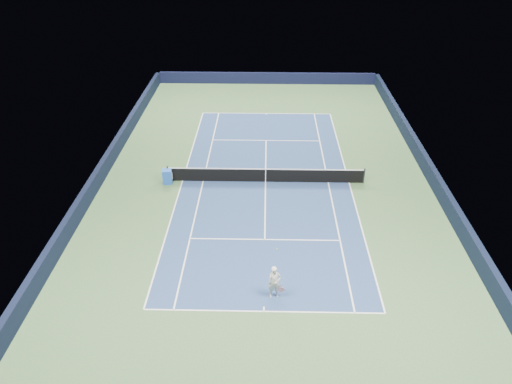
{
  "coord_description": "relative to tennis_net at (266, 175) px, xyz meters",
  "views": [
    {
      "loc": [
        0.02,
        -28.49,
        16.26
      ],
      "look_at": [
        -0.56,
        -3.0,
        1.0
      ],
      "focal_mm": 35.0,
      "sensor_mm": 36.0,
      "label": 1
    }
  ],
  "objects": [
    {
      "name": "baseline_far",
      "position": [
        0.0,
        11.88,
        -0.5
      ],
      "size": [
        10.97,
        0.08,
        0.0
      ],
      "primitive_type": "cube",
      "color": "white",
      "rests_on": "ground"
    },
    {
      "name": "wall_left",
      "position": [
        -10.82,
        0.0,
        0.05
      ],
      "size": [
        0.35,
        40.0,
        1.1
      ],
      "primitive_type": "cube",
      "color": "black",
      "rests_on": "ground"
    },
    {
      "name": "baseline_near",
      "position": [
        0.0,
        -11.88,
        -0.5
      ],
      "size": [
        10.97,
        0.08,
        0.0
      ],
      "primitive_type": "cube",
      "color": "white",
      "rests_on": "ground"
    },
    {
      "name": "ground",
      "position": [
        0.0,
        0.0,
        -0.5
      ],
      "size": [
        40.0,
        40.0,
        0.0
      ],
      "primitive_type": "plane",
      "color": "#3B5D32",
      "rests_on": "ground"
    },
    {
      "name": "sideline_doubles_right",
      "position": [
        5.49,
        0.0,
        -0.5
      ],
      "size": [
        0.08,
        23.77,
        0.0
      ],
      "primitive_type": "cube",
      "color": "white",
      "rests_on": "ground"
    },
    {
      "name": "sideline_doubles_left",
      "position": [
        -5.49,
        0.0,
        -0.5
      ],
      "size": [
        0.08,
        23.77,
        0.0
      ],
      "primitive_type": "cube",
      "color": "white",
      "rests_on": "ground"
    },
    {
      "name": "center_mark_near",
      "position": [
        0.0,
        -11.73,
        -0.5
      ],
      "size": [
        0.08,
        0.3,
        0.0
      ],
      "primitive_type": "cube",
      "color": "white",
      "rests_on": "ground"
    },
    {
      "name": "tennis_player",
      "position": [
        0.48,
        -10.87,
        0.35
      ],
      "size": [
        0.81,
        1.29,
        2.05
      ],
      "color": "silver",
      "rests_on": "ground"
    },
    {
      "name": "sponsor_cube",
      "position": [
        -6.4,
        -0.32,
        -0.02
      ],
      "size": [
        0.66,
        0.61,
        0.97
      ],
      "color": "blue",
      "rests_on": "ground"
    },
    {
      "name": "sideline_singles_left",
      "position": [
        -4.12,
        0.0,
        -0.5
      ],
      "size": [
        0.08,
        23.77,
        0.0
      ],
      "primitive_type": "cube",
      "color": "white",
      "rests_on": "ground"
    },
    {
      "name": "wall_far",
      "position": [
        0.0,
        19.82,
        0.05
      ],
      "size": [
        22.0,
        0.35,
        1.1
      ],
      "primitive_type": "cube",
      "color": "black",
      "rests_on": "ground"
    },
    {
      "name": "center_mark_far",
      "position": [
        0.0,
        11.73,
        -0.5
      ],
      "size": [
        0.08,
        0.3,
        0.0
      ],
      "primitive_type": "cube",
      "color": "white",
      "rests_on": "ground"
    },
    {
      "name": "wall_right",
      "position": [
        10.82,
        0.0,
        0.05
      ],
      "size": [
        0.35,
        40.0,
        1.1
      ],
      "primitive_type": "cube",
      "color": "black",
      "rests_on": "ground"
    },
    {
      "name": "court_surface",
      "position": [
        0.0,
        0.0,
        -0.5
      ],
      "size": [
        10.97,
        23.77,
        0.01
      ],
      "primitive_type": "cube",
      "color": "navy",
      "rests_on": "ground"
    },
    {
      "name": "sideline_singles_right",
      "position": [
        4.12,
        0.0,
        -0.5
      ],
      "size": [
        0.08,
        23.77,
        0.0
      ],
      "primitive_type": "cube",
      "color": "white",
      "rests_on": "ground"
    },
    {
      "name": "service_line_near",
      "position": [
        0.0,
        -6.4,
        -0.5
      ],
      "size": [
        8.23,
        0.08,
        0.0
      ],
      "primitive_type": "cube",
      "color": "white",
      "rests_on": "ground"
    },
    {
      "name": "center_service_line",
      "position": [
        0.0,
        0.0,
        -0.5
      ],
      "size": [
        0.08,
        12.8,
        0.0
      ],
      "primitive_type": "cube",
      "color": "white",
      "rests_on": "ground"
    },
    {
      "name": "tennis_net",
      "position": [
        0.0,
        0.0,
        0.0
      ],
      "size": [
        12.9,
        0.1,
        1.07
      ],
      "color": "black",
      "rests_on": "ground"
    },
    {
      "name": "service_line_far",
      "position": [
        0.0,
        6.4,
        -0.5
      ],
      "size": [
        8.23,
        0.08,
        0.0
      ],
      "primitive_type": "cube",
      "color": "white",
      "rests_on": "ground"
    }
  ]
}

